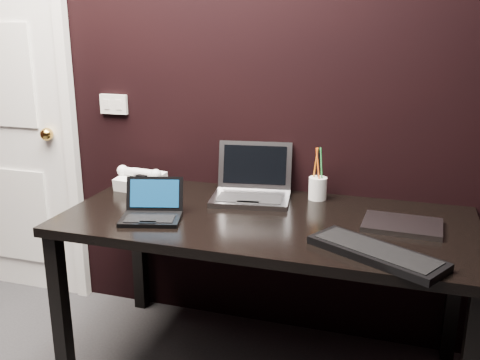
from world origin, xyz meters
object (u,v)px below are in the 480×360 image
(ext_keyboard, at_px, (376,253))
(desk, at_px, (266,234))
(closed_laptop, at_px, (402,225))
(silver_laptop, at_px, (252,189))
(desk_phone, at_px, (140,180))
(pen_cup, at_px, (318,187))
(netbook, at_px, (152,211))
(mobile_phone, at_px, (141,189))

(ext_keyboard, bearing_deg, desk, 150.02)
(desk, xyz_separation_m, closed_laptop, (0.55, 0.05, 0.09))
(silver_laptop, xyz_separation_m, closed_laptop, (0.67, -0.17, -0.04))
(silver_laptop, bearing_deg, desk_phone, -178.06)
(ext_keyboard, distance_m, closed_laptop, 0.33)
(pen_cup, bearing_deg, silver_laptop, -163.91)
(desk_phone, bearing_deg, desk, -16.25)
(ext_keyboard, xyz_separation_m, desk_phone, (-1.15, 0.47, 0.03))
(silver_laptop, bearing_deg, closed_laptop, -14.33)
(netbook, relative_size, closed_laptop, 0.93)
(silver_laptop, relative_size, pen_cup, 1.62)
(desk_phone, relative_size, pen_cup, 1.03)
(pen_cup, bearing_deg, netbook, -142.76)
(desk, distance_m, netbook, 0.49)
(ext_keyboard, relative_size, pen_cup, 2.06)
(silver_laptop, distance_m, mobile_phone, 0.51)
(ext_keyboard, bearing_deg, silver_laptop, 140.51)
(silver_laptop, height_order, closed_laptop, silver_laptop)
(silver_laptop, distance_m, closed_laptop, 0.70)
(silver_laptop, bearing_deg, desk, -60.02)
(netbook, xyz_separation_m, ext_keyboard, (0.91, -0.11, -0.02))
(closed_laptop, xyz_separation_m, desk_phone, (-1.24, 0.15, 0.03))
(netbook, height_order, silver_laptop, silver_laptop)
(netbook, bearing_deg, ext_keyboard, -6.79)
(desk, height_order, pen_cup, pen_cup)
(pen_cup, bearing_deg, desk_phone, -173.11)
(desk_phone, xyz_separation_m, mobile_phone, (0.07, -0.12, -0.01))
(netbook, height_order, desk_phone, netbook)
(silver_laptop, relative_size, desk_phone, 1.57)
(desk_phone, height_order, pen_cup, pen_cup)
(netbook, distance_m, ext_keyboard, 0.92)
(desk, bearing_deg, mobile_phone, 172.41)
(desk, distance_m, closed_laptop, 0.56)
(closed_laptop, bearing_deg, desk, -175.04)
(netbook, relative_size, ext_keyboard, 0.58)
(ext_keyboard, height_order, pen_cup, pen_cup)
(desk, height_order, ext_keyboard, ext_keyboard)
(desk, bearing_deg, closed_laptop, 4.96)
(netbook, distance_m, desk_phone, 0.43)
(mobile_phone, distance_m, pen_cup, 0.82)
(ext_keyboard, xyz_separation_m, pen_cup, (-0.30, 0.57, 0.04))
(silver_laptop, relative_size, ext_keyboard, 0.79)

